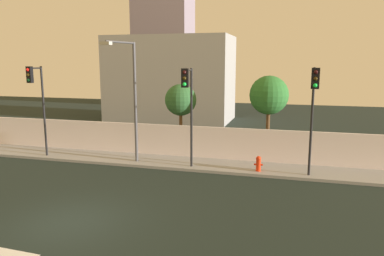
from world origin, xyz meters
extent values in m
plane|color=black|center=(0.00, 0.00, 0.00)|extent=(80.00, 80.00, 0.00)
cube|color=gray|center=(0.00, 8.20, 0.07)|extent=(36.00, 2.40, 0.15)
cube|color=silver|center=(0.00, 9.49, 1.05)|extent=(36.00, 0.18, 1.80)
cube|color=silver|center=(-0.43, -2.40, 0.00)|extent=(1.82, 0.52, 0.01)
cylinder|color=black|center=(8.31, 7.55, 2.74)|extent=(0.12, 0.12, 5.18)
cylinder|color=black|center=(8.31, 6.79, 5.23)|extent=(0.10, 1.52, 0.08)
cube|color=black|center=(8.30, 6.03, 4.88)|extent=(0.34, 0.20, 0.90)
sphere|color=black|center=(8.30, 5.91, 5.15)|extent=(0.18, 0.18, 0.18)
sphere|color=#33260A|center=(8.30, 5.91, 4.87)|extent=(0.18, 0.18, 0.18)
sphere|color=#19F24C|center=(8.30, 5.91, 4.59)|extent=(0.18, 0.18, 0.18)
cylinder|color=black|center=(-6.44, 7.55, 2.74)|extent=(0.12, 0.12, 5.18)
cylinder|color=black|center=(-6.51, 7.15, 5.23)|extent=(0.22, 0.81, 0.08)
cube|color=black|center=(-6.58, 6.75, 4.88)|extent=(0.37, 0.26, 0.90)
sphere|color=red|center=(-6.60, 6.63, 5.15)|extent=(0.18, 0.18, 0.18)
sphere|color=#33260A|center=(-6.60, 6.63, 4.87)|extent=(0.18, 0.18, 0.18)
sphere|color=black|center=(-6.60, 6.63, 4.59)|extent=(0.18, 0.18, 0.18)
cylinder|color=black|center=(2.40, 7.55, 2.71)|extent=(0.12, 0.12, 5.12)
cylinder|color=black|center=(2.41, 6.94, 5.17)|extent=(0.10, 1.22, 0.08)
cube|color=black|center=(2.42, 6.33, 4.82)|extent=(0.34, 0.21, 0.90)
sphere|color=black|center=(2.42, 6.21, 5.09)|extent=(0.18, 0.18, 0.18)
sphere|color=#33260A|center=(2.42, 6.21, 4.81)|extent=(0.18, 0.18, 0.18)
sphere|color=#19F24C|center=(2.42, 6.21, 4.53)|extent=(0.18, 0.18, 0.18)
cylinder|color=#4C4C51|center=(-0.80, 7.75, 3.37)|extent=(0.16, 0.16, 6.44)
cylinder|color=#4C4C51|center=(-1.05, 6.69, 6.54)|extent=(0.59, 2.15, 0.10)
cube|color=beige|center=(-1.30, 5.62, 6.44)|extent=(0.64, 0.37, 0.16)
cylinder|color=red|center=(5.88, 7.56, 0.45)|extent=(0.24, 0.24, 0.61)
sphere|color=red|center=(5.88, 7.56, 0.80)|extent=(0.26, 0.26, 0.26)
cylinder|color=red|center=(5.71, 7.56, 0.49)|extent=(0.10, 0.09, 0.09)
cylinder|color=red|center=(6.05, 7.56, 0.49)|extent=(0.10, 0.09, 0.09)
cylinder|color=brown|center=(0.83, 10.80, 1.38)|extent=(0.20, 0.20, 2.76)
sphere|color=#2E6333|center=(0.83, 10.80, 3.29)|extent=(1.93, 1.93, 1.93)
cylinder|color=brown|center=(6.08, 10.80, 1.55)|extent=(0.21, 0.21, 3.10)
sphere|color=#2E7431|center=(6.08, 10.80, 3.71)|extent=(2.22, 2.22, 2.22)
cube|color=#A1A1A1|center=(-4.08, 23.49, 3.98)|extent=(11.69, 6.00, 7.95)
cube|color=gray|center=(-8.95, 35.49, 12.94)|extent=(7.01, 5.00, 25.88)
camera|label=1|loc=(7.43, -10.81, 5.59)|focal=34.94mm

